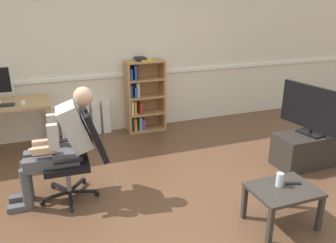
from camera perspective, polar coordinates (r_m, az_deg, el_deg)
The scene contains 13 objects.
ground_plane at distance 3.61m, azimuth 2.62°, elevation -15.20°, with size 18.00×18.00×0.00m, color brown.
back_wall at distance 5.53m, azimuth -8.23°, elevation 12.14°, with size 12.00×0.13×2.70m.
computer_desk at distance 5.09m, azimuth -26.12°, elevation 1.55°, with size 1.26×0.65×0.76m.
computer_mouse at distance 4.92m, azimuth -23.00°, elevation 2.92°, with size 0.06×0.10×0.03m, color white.
bookshelf at distance 5.57m, azimuth -4.26°, elevation 4.16°, with size 0.62×0.29×1.21m.
radiator at distance 5.57m, azimuth -14.38°, elevation 0.27°, with size 0.94×0.08×0.53m.
office_chair at distance 3.79m, azimuth -14.59°, elevation -4.88°, with size 0.76×0.61×0.99m.
person_seated at distance 3.74m, azimuth -17.50°, elevation -3.41°, with size 0.97×0.40×1.23m.
tv_stand at distance 4.85m, azimuth 22.30°, elevation -4.28°, with size 0.88×0.43×0.43m.
tv_screen at distance 4.67m, azimuth 23.17°, elevation 1.83°, with size 0.25×0.97×0.62m.
coffee_table at distance 3.48m, azimuth 18.63°, elevation -11.37°, with size 0.62×0.47×0.39m.
drinking_glass at distance 3.44m, azimuth 18.12°, elevation -9.22°, with size 0.07×0.07×0.14m, color silver.
spare_remote at distance 3.54m, azimuth 20.06°, elevation -9.64°, with size 0.04×0.15×0.02m, color black.
Camera 1 is at (-1.19, -2.71, 2.07)m, focal length 36.53 mm.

